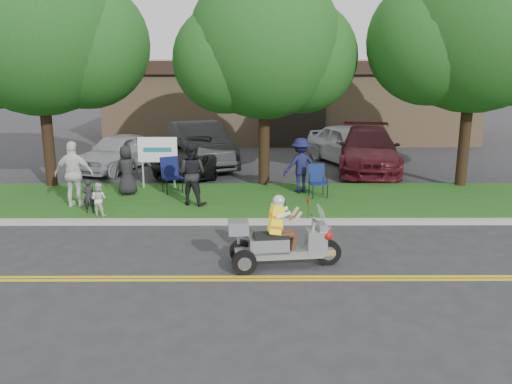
{
  "coord_description": "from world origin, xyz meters",
  "views": [
    {
      "loc": [
        0.17,
        -10.4,
        4.28
      ],
      "look_at": [
        0.21,
        2.0,
        1.13
      ],
      "focal_mm": 38.0,
      "sensor_mm": 36.0,
      "label": 1
    }
  ],
  "objects_px": {
    "spectator_adult_mid": "(192,174)",
    "parked_car_right": "(368,150)",
    "spectator_adult_right": "(74,174)",
    "parked_car_mid": "(195,154)",
    "parked_car_left": "(199,145)",
    "parked_car_far_right": "(350,145)",
    "parked_car_far_left": "(118,152)",
    "trike_scooter": "(280,242)",
    "lawn_chair_a": "(317,178)",
    "lawn_chair_b": "(171,172)"
  },
  "relations": [
    {
      "from": "trike_scooter",
      "to": "lawn_chair_a",
      "type": "xyz_separation_m",
      "value": [
        1.38,
        5.4,
        0.12
      ]
    },
    {
      "from": "spectator_adult_mid",
      "to": "spectator_adult_right",
      "type": "bearing_deg",
      "value": 23.48
    },
    {
      "from": "lawn_chair_a",
      "to": "parked_car_far_left",
      "type": "distance_m",
      "value": 8.33
    },
    {
      "from": "lawn_chair_a",
      "to": "spectator_adult_mid",
      "type": "xyz_separation_m",
      "value": [
        -3.68,
        -0.9,
        0.34
      ]
    },
    {
      "from": "parked_car_mid",
      "to": "parked_car_left",
      "type": "bearing_deg",
      "value": 96.31
    },
    {
      "from": "spectator_adult_right",
      "to": "parked_car_left",
      "type": "xyz_separation_m",
      "value": [
        2.87,
        6.2,
        -0.18
      ]
    },
    {
      "from": "spectator_adult_right",
      "to": "spectator_adult_mid",
      "type": "bearing_deg",
      "value": -174.83
    },
    {
      "from": "spectator_adult_mid",
      "to": "parked_car_right",
      "type": "relative_size",
      "value": 0.33
    },
    {
      "from": "parked_car_far_left",
      "to": "trike_scooter",
      "type": "bearing_deg",
      "value": -36.42
    },
    {
      "from": "lawn_chair_a",
      "to": "lawn_chair_b",
      "type": "height_order",
      "value": "lawn_chair_b"
    },
    {
      "from": "lawn_chair_a",
      "to": "parked_car_far_right",
      "type": "relative_size",
      "value": 0.21
    },
    {
      "from": "lawn_chair_a",
      "to": "parked_car_left",
      "type": "bearing_deg",
      "value": 117.68
    },
    {
      "from": "parked_car_right",
      "to": "parked_car_far_right",
      "type": "bearing_deg",
      "value": 122.91
    },
    {
      "from": "parked_car_mid",
      "to": "parked_car_far_right",
      "type": "xyz_separation_m",
      "value": [
        6.04,
        1.39,
        0.12
      ]
    },
    {
      "from": "spectator_adult_right",
      "to": "parked_car_far_left",
      "type": "relative_size",
      "value": 0.46
    },
    {
      "from": "trike_scooter",
      "to": "parked_car_far_left",
      "type": "distance_m",
      "value": 11.33
    },
    {
      "from": "lawn_chair_a",
      "to": "parked_car_far_right",
      "type": "height_order",
      "value": "parked_car_far_right"
    },
    {
      "from": "spectator_adult_mid",
      "to": "spectator_adult_right",
      "type": "height_order",
      "value": "spectator_adult_right"
    },
    {
      "from": "spectator_adult_right",
      "to": "parked_car_left",
      "type": "relative_size",
      "value": 0.36
    },
    {
      "from": "parked_car_far_left",
      "to": "parked_car_left",
      "type": "xyz_separation_m",
      "value": [
        3.0,
        0.72,
        0.17
      ]
    },
    {
      "from": "spectator_adult_mid",
      "to": "parked_car_left",
      "type": "relative_size",
      "value": 0.35
    },
    {
      "from": "spectator_adult_right",
      "to": "parked_car_mid",
      "type": "bearing_deg",
      "value": -117.15
    },
    {
      "from": "spectator_adult_mid",
      "to": "parked_car_right",
      "type": "xyz_separation_m",
      "value": [
        6.1,
        5.23,
        -0.21
      ]
    },
    {
      "from": "spectator_adult_right",
      "to": "parked_car_far_left",
      "type": "xyz_separation_m",
      "value": [
        -0.13,
        5.48,
        -0.35
      ]
    },
    {
      "from": "parked_car_far_left",
      "to": "parked_car_far_right",
      "type": "bearing_deg",
      "value": 30.01
    },
    {
      "from": "lawn_chair_b",
      "to": "parked_car_left",
      "type": "bearing_deg",
      "value": 58.8
    },
    {
      "from": "parked_car_far_left",
      "to": "spectator_adult_mid",
      "type": "bearing_deg",
      "value": -33.87
    },
    {
      "from": "parked_car_left",
      "to": "parked_car_mid",
      "type": "relative_size",
      "value": 1.09
    },
    {
      "from": "parked_car_left",
      "to": "parked_car_mid",
      "type": "height_order",
      "value": "parked_car_left"
    },
    {
      "from": "spectator_adult_mid",
      "to": "parked_car_far_right",
      "type": "xyz_separation_m",
      "value": [
        5.6,
        6.33,
        -0.21
      ]
    },
    {
      "from": "spectator_adult_right",
      "to": "trike_scooter",
      "type": "bearing_deg",
      "value": 144.05
    },
    {
      "from": "parked_car_far_right",
      "to": "parked_car_left",
      "type": "bearing_deg",
      "value": 160.98
    },
    {
      "from": "lawn_chair_b",
      "to": "parked_car_mid",
      "type": "xyz_separation_m",
      "value": [
        0.39,
        3.46,
        -0.05
      ]
    },
    {
      "from": "lawn_chair_a",
      "to": "parked_car_mid",
      "type": "distance_m",
      "value": 5.77
    },
    {
      "from": "lawn_chair_b",
      "to": "spectator_adult_mid",
      "type": "bearing_deg",
      "value": -86.6
    },
    {
      "from": "spectator_adult_mid",
      "to": "parked_car_right",
      "type": "height_order",
      "value": "spectator_adult_mid"
    },
    {
      "from": "trike_scooter",
      "to": "lawn_chair_a",
      "type": "relative_size",
      "value": 2.42
    },
    {
      "from": "spectator_adult_mid",
      "to": "parked_car_far_right",
      "type": "height_order",
      "value": "spectator_adult_mid"
    },
    {
      "from": "lawn_chair_a",
      "to": "lawn_chair_b",
      "type": "xyz_separation_m",
      "value": [
        -4.51,
        0.58,
        0.06
      ]
    },
    {
      "from": "lawn_chair_a",
      "to": "parked_car_right",
      "type": "distance_m",
      "value": 4.97
    },
    {
      "from": "parked_car_right",
      "to": "lawn_chair_b",
      "type": "bearing_deg",
      "value": -143.09
    },
    {
      "from": "trike_scooter",
      "to": "parked_car_right",
      "type": "xyz_separation_m",
      "value": [
        3.8,
        9.74,
        0.25
      ]
    },
    {
      "from": "trike_scooter",
      "to": "spectator_adult_mid",
      "type": "height_order",
      "value": "spectator_adult_mid"
    },
    {
      "from": "trike_scooter",
      "to": "parked_car_far_left",
      "type": "relative_size",
      "value": 0.59
    },
    {
      "from": "lawn_chair_b",
      "to": "parked_car_left",
      "type": "relative_size",
      "value": 0.21
    },
    {
      "from": "lawn_chair_b",
      "to": "spectator_adult_mid",
      "type": "distance_m",
      "value": 1.72
    },
    {
      "from": "trike_scooter",
      "to": "parked_car_mid",
      "type": "height_order",
      "value": "trike_scooter"
    },
    {
      "from": "trike_scooter",
      "to": "lawn_chair_a",
      "type": "distance_m",
      "value": 5.57
    },
    {
      "from": "parked_car_left",
      "to": "parked_car_far_right",
      "type": "bearing_deg",
      "value": -16.94
    },
    {
      "from": "spectator_adult_right",
      "to": "parked_car_mid",
      "type": "height_order",
      "value": "spectator_adult_right"
    }
  ]
}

